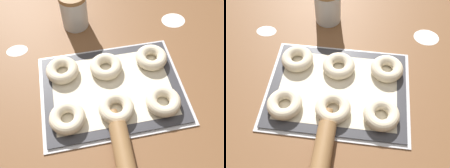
% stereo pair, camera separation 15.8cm
% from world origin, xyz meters
% --- Properties ---
extents(ground_plane, '(2.80, 2.80, 0.00)m').
position_xyz_m(ground_plane, '(0.00, 0.00, 0.00)').
color(ground_plane, brown).
extents(baking_tray, '(0.49, 0.37, 0.01)m').
position_xyz_m(baking_tray, '(0.02, 0.00, 0.00)').
color(baking_tray, silver).
rests_on(baking_tray, ground_plane).
extents(baking_mat, '(0.46, 0.35, 0.00)m').
position_xyz_m(baking_mat, '(0.02, 0.00, 0.01)').
color(baking_mat, '#333338').
rests_on(baking_mat, baking_tray).
extents(bagel_front_left, '(0.11, 0.11, 0.04)m').
position_xyz_m(bagel_front_left, '(-0.14, -0.09, 0.03)').
color(bagel_front_left, beige).
rests_on(bagel_front_left, baking_mat).
extents(bagel_front_center, '(0.11, 0.11, 0.04)m').
position_xyz_m(bagel_front_center, '(0.01, -0.09, 0.03)').
color(bagel_front_center, beige).
rests_on(bagel_front_center, baking_mat).
extents(bagel_front_right, '(0.11, 0.11, 0.04)m').
position_xyz_m(bagel_front_right, '(0.17, -0.09, 0.03)').
color(bagel_front_right, beige).
rests_on(bagel_front_right, baking_mat).
extents(bagel_back_left, '(0.11, 0.11, 0.04)m').
position_xyz_m(bagel_back_left, '(-0.14, 0.10, 0.03)').
color(bagel_back_left, beige).
rests_on(bagel_back_left, baking_mat).
extents(bagel_back_center, '(0.11, 0.11, 0.04)m').
position_xyz_m(bagel_back_center, '(0.01, 0.08, 0.03)').
color(bagel_back_center, beige).
rests_on(bagel_back_center, baking_mat).
extents(bagel_back_right, '(0.11, 0.11, 0.04)m').
position_xyz_m(bagel_back_right, '(0.18, 0.09, 0.03)').
color(bagel_back_right, beige).
rests_on(bagel_back_right, baking_mat).
extents(flour_canister, '(0.11, 0.11, 0.15)m').
position_xyz_m(flour_canister, '(-0.07, 0.35, 0.07)').
color(flour_canister, silver).
rests_on(flour_canister, ground_plane).
extents(flour_patch_near, '(0.10, 0.09, 0.00)m').
position_xyz_m(flour_patch_near, '(0.34, 0.29, 0.00)').
color(flour_patch_near, white).
rests_on(flour_patch_near, ground_plane).
extents(flour_patch_far, '(0.08, 0.06, 0.00)m').
position_xyz_m(flour_patch_far, '(-0.31, 0.25, 0.00)').
color(flour_patch_far, white).
rests_on(flour_patch_far, ground_plane).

